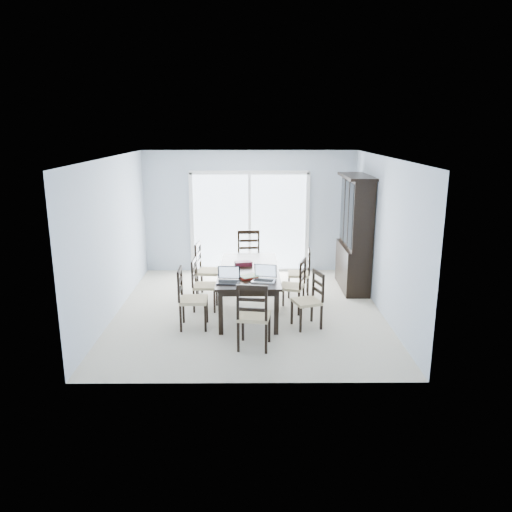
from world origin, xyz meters
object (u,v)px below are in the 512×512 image
object	(u,v)px
laptop_silver	(264,278)
cell_phone	(246,287)
hot_tub	(222,237)
chair_right_near	(312,293)
chair_left_far	(205,264)
chair_end_far	(249,251)
game_box	(243,264)
chair_right_mid	(297,280)
chair_right_far	(303,268)
chair_end_near	(253,309)
china_hutch	(355,234)
chair_left_mid	(200,279)
laptop_dark	(228,279)
chair_left_near	(187,292)
dining_table	(249,273)

from	to	relation	value
laptop_silver	cell_phone	distance (m)	0.41
hot_tub	chair_right_near	bearing A→B (deg)	-68.58
chair_left_far	chair_end_far	distance (m)	1.23
hot_tub	game_box	bearing A→B (deg)	-80.23
chair_right_mid	chair_right_far	size ratio (longest dim) A/B	1.03
chair_left_far	chair_end_near	size ratio (longest dim) A/B	1.03
china_hutch	chair_right_mid	xyz separation A→B (m)	(-1.22, -1.28, -0.51)
chair_left_mid	chair_left_far	bearing A→B (deg)	-179.34
chair_right_far	laptop_dark	distance (m)	2.07
chair_end_near	cell_phone	xyz separation A→B (m)	(-0.10, 0.55, 0.15)
chair_right_mid	cell_phone	xyz separation A→B (m)	(-0.84, -0.97, 0.20)
chair_end_far	game_box	size ratio (longest dim) A/B	4.12
hot_tub	chair_left_far	bearing A→B (deg)	-93.04
chair_end_near	chair_left_near	bearing A→B (deg)	149.12
dining_table	laptop_dark	distance (m)	0.85
dining_table	game_box	xyz separation A→B (m)	(-0.10, 0.20, 0.11)
chair_left_far	chair_right_mid	size ratio (longest dim) A/B	1.12
laptop_silver	chair_left_near	bearing A→B (deg)	-167.20
chair_end_near	dining_table	bearing A→B (deg)	100.87
laptop_dark	chair_left_mid	bearing A→B (deg)	125.08
chair_left_far	chair_left_mid	bearing A→B (deg)	3.76
dining_table	china_hutch	bearing A→B (deg)	31.71
chair_right_mid	laptop_dark	size ratio (longest dim) A/B	2.92
dining_table	hot_tub	distance (m)	3.63
laptop_dark	cell_phone	distance (m)	0.36
chair_left_mid	laptop_dark	xyz separation A→B (m)	(0.53, -0.87, 0.26)
chair_right_near	chair_end_far	distance (m)	2.59
dining_table	laptop_silver	world-z (taller)	laptop_silver
chair_left_near	chair_right_mid	distance (m)	1.89
chair_right_near	chair_right_far	size ratio (longest dim) A/B	1.00
chair_right_mid	chair_end_far	xyz separation A→B (m)	(-0.82, 1.72, 0.08)
chair_end_near	laptop_dark	distance (m)	0.88
chair_left_mid	hot_tub	distance (m)	3.47
china_hutch	chair_end_far	xyz separation A→B (m)	(-2.03, 0.45, -0.43)
china_hutch	chair_left_near	size ratio (longest dim) A/B	1.98
dining_table	chair_right_far	xyz separation A→B (m)	(1.00, 0.80, -0.13)
chair_left_near	chair_right_near	world-z (taller)	chair_left_near
cell_phone	chair_end_far	bearing A→B (deg)	93.65
chair_left_near	hot_tub	distance (m)	4.29
chair_left_mid	game_box	bearing A→B (deg)	100.54
chair_right_far	chair_end_near	xyz separation A→B (m)	(-0.93, -2.34, 0.07)
chair_right_far	hot_tub	world-z (taller)	chair_right_far
chair_left_near	chair_right_near	size ratio (longest dim) A/B	1.08
game_box	chair_right_near	bearing A→B (deg)	-39.22
chair_left_mid	cell_phone	distance (m)	1.38
chair_end_near	hot_tub	world-z (taller)	chair_end_near
chair_left_mid	chair_right_near	xyz separation A→B (m)	(1.83, -0.78, -0.00)
china_hutch	game_box	world-z (taller)	china_hutch
china_hutch	chair_right_mid	distance (m)	1.84
china_hutch	chair_left_mid	world-z (taller)	china_hutch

